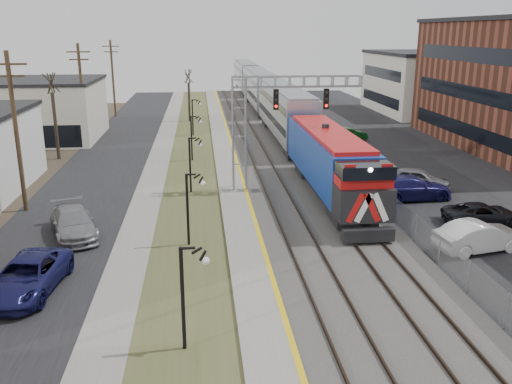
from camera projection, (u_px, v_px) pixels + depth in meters
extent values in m
cube|color=black|center=(101.00, 171.00, 44.62)|extent=(7.00, 120.00, 0.04)
cube|color=gray|center=(156.00, 169.00, 45.06)|extent=(2.00, 120.00, 0.08)
cube|color=#444B28|center=(192.00, 169.00, 45.36)|extent=(4.00, 120.00, 0.06)
cube|color=gray|center=(228.00, 167.00, 45.63)|extent=(2.00, 120.00, 0.24)
cube|color=#595651|center=(286.00, 165.00, 46.13)|extent=(8.00, 120.00, 0.20)
cube|color=black|center=(422.00, 163.00, 47.35)|extent=(16.00, 120.00, 0.04)
cube|color=gold|center=(238.00, 165.00, 45.68)|extent=(0.24, 120.00, 0.01)
cube|color=#2D2119|center=(254.00, 164.00, 45.81)|extent=(0.08, 120.00, 0.15)
cube|color=#2D2119|center=(272.00, 164.00, 45.96)|extent=(0.08, 120.00, 0.15)
cube|color=#2D2119|center=(295.00, 163.00, 46.16)|extent=(0.08, 120.00, 0.15)
cube|color=#2D2119|center=(312.00, 163.00, 46.31)|extent=(0.08, 120.00, 0.15)
cube|color=#123797|center=(331.00, 164.00, 36.52)|extent=(3.00, 17.00, 4.25)
cube|color=black|center=(368.00, 235.00, 28.73)|extent=(2.80, 0.50, 0.70)
cube|color=#A7A9B2|center=(285.00, 113.00, 55.72)|extent=(3.00, 22.00, 5.33)
cube|color=#A7A9B2|center=(260.00, 90.00, 77.45)|extent=(3.00, 22.00, 5.33)
cube|color=#A7A9B2|center=(246.00, 77.00, 99.19)|extent=(3.00, 22.00, 5.33)
cube|color=gray|center=(239.00, 137.00, 37.90)|extent=(1.00, 1.00, 8.00)
cube|color=gray|center=(297.00, 82.00, 37.23)|extent=(9.00, 0.80, 0.80)
cube|color=black|center=(276.00, 99.00, 36.98)|extent=(0.35, 0.25, 1.40)
cube|color=black|center=(326.00, 99.00, 37.33)|extent=(0.35, 0.25, 1.40)
cylinder|color=black|center=(183.00, 300.00, 19.06)|extent=(0.14, 0.14, 4.00)
cylinder|color=black|center=(188.00, 210.00, 28.59)|extent=(0.14, 0.14, 4.00)
cylinder|color=black|center=(190.00, 165.00, 38.12)|extent=(0.14, 0.14, 4.00)
cylinder|color=black|center=(192.00, 139.00, 47.66)|extent=(0.14, 0.14, 4.00)
cylinder|color=black|center=(193.00, 118.00, 59.10)|extent=(0.14, 0.14, 4.00)
cylinder|color=#4C3823|center=(17.00, 134.00, 33.37)|extent=(0.28, 0.28, 10.00)
cylinder|color=#4C3823|center=(82.00, 97.00, 52.43)|extent=(0.28, 0.28, 10.00)
cylinder|color=#4C3823|center=(113.00, 79.00, 71.50)|extent=(0.28, 0.28, 10.00)
cube|color=gray|center=(335.00, 156.00, 46.35)|extent=(0.04, 120.00, 1.60)
cube|color=beige|center=(30.00, 111.00, 57.13)|extent=(14.00, 12.00, 6.00)
cube|color=beige|center=(436.00, 84.00, 76.20)|extent=(16.00, 18.00, 8.00)
cylinder|color=#382D23|center=(56.00, 126.00, 48.10)|extent=(0.30, 0.30, 5.95)
cylinder|color=#382D23|center=(189.00, 102.00, 68.45)|extent=(0.30, 0.30, 4.90)
imported|color=silver|center=(479.00, 237.00, 28.15)|extent=(5.08, 2.65, 1.60)
imported|color=black|center=(482.00, 215.00, 32.10)|extent=(4.66, 2.29, 1.27)
imported|color=#191752|center=(411.00, 188.00, 36.83)|extent=(5.77, 2.73, 1.63)
imported|color=slate|center=(417.00, 180.00, 39.03)|extent=(5.11, 3.58, 1.61)
imported|color=#0D4215|center=(348.00, 134.00, 56.87)|extent=(4.23, 2.01, 1.34)
imported|color=#16164D|center=(27.00, 277.00, 23.67)|extent=(3.16, 5.74, 1.52)
imported|color=gray|center=(73.00, 223.00, 30.24)|extent=(3.81, 5.77, 1.55)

